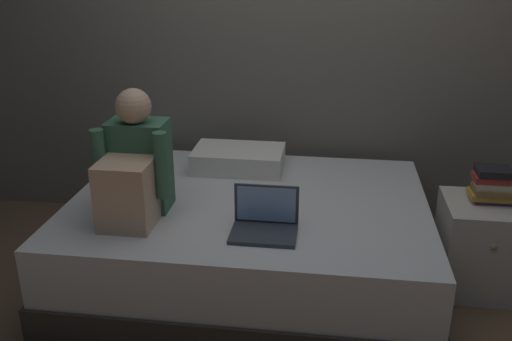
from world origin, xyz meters
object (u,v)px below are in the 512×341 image
Objects in this scene: nightstand at (480,246)px; laptop at (265,222)px; bed at (249,240)px; pillow at (239,159)px; person_sitting at (134,169)px; book_stack at (492,185)px.

nightstand is 1.64× the size of laptop.
nightstand reaches higher than bed.
person_sitting is at bearing -119.84° from pillow.
book_stack is at bearing 58.69° from nightstand.
book_stack reaches higher than nightstand.
nightstand is 0.94× the size of pillow.
bed is 0.80m from person_sitting.
nightstand is (1.30, 0.11, 0.00)m from bed.
laptop reaches higher than bed.
book_stack reaches higher than bed.
bed is at bearing 26.35° from person_sitting.
person_sitting is 0.85m from pillow.
person_sitting reaches higher than pillow.
book_stack is (1.32, 0.14, 0.36)m from bed.
nightstand is 0.80× the size of person_sitting.
book_stack is at bearing -12.23° from pillow.
person_sitting reaches higher than book_stack.
pillow is at bearing 107.95° from laptop.
book_stack is (1.18, 0.51, 0.04)m from laptop.
nightstand is at bearing 11.68° from person_sitting.
laptop reaches higher than book_stack.
pillow reaches higher than nightstand.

